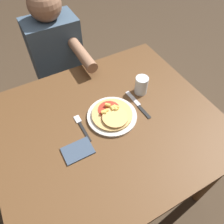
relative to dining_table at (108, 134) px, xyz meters
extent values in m
plane|color=#423323|center=(0.00, 0.00, -0.65)|extent=(8.00, 8.00, 0.00)
cube|color=brown|center=(0.00, 0.00, 0.09)|extent=(1.12, 0.97, 0.03)
cylinder|color=brown|center=(0.50, -0.42, -0.29)|extent=(0.06, 0.06, 0.73)
cylinder|color=brown|center=(-0.50, 0.42, -0.29)|extent=(0.06, 0.06, 0.73)
cylinder|color=brown|center=(0.50, 0.42, -0.29)|extent=(0.06, 0.06, 0.73)
cylinder|color=beige|center=(0.04, 0.02, 0.11)|extent=(0.26, 0.26, 0.01)
cylinder|color=tan|center=(0.04, 0.02, 0.13)|extent=(0.21, 0.21, 0.01)
cylinder|color=#B22D1E|center=(0.04, 0.05, 0.13)|extent=(0.12, 0.12, 0.00)
cylinder|color=tan|center=(0.04, -0.01, 0.14)|extent=(0.13, 0.13, 0.01)
cylinder|color=gold|center=(0.00, 0.04, 0.15)|extent=(0.03, 0.03, 0.02)
cylinder|color=gold|center=(0.06, 0.03, 0.15)|extent=(0.02, 0.03, 0.02)
cylinder|color=gold|center=(0.06, 0.05, 0.15)|extent=(0.03, 0.02, 0.02)
cylinder|color=gold|center=(0.04, 0.07, 0.15)|extent=(0.03, 0.03, 0.02)
cylinder|color=gold|center=(0.07, 0.04, 0.15)|extent=(0.03, 0.03, 0.02)
cylinder|color=gold|center=(0.05, 0.04, 0.15)|extent=(0.02, 0.03, 0.02)
cylinder|color=gold|center=(0.01, 0.05, 0.15)|extent=(0.03, 0.02, 0.02)
cube|color=black|center=(-0.13, 0.01, 0.11)|extent=(0.01, 0.13, 0.00)
cube|color=silver|center=(-0.13, 0.09, 0.11)|extent=(0.03, 0.05, 0.00)
cube|color=black|center=(0.20, -0.03, 0.11)|extent=(0.02, 0.10, 0.00)
cube|color=silver|center=(0.20, 0.08, 0.11)|extent=(0.03, 0.12, 0.00)
cylinder|color=silver|center=(0.27, 0.10, 0.16)|extent=(0.07, 0.07, 0.10)
cube|color=#38475B|center=(-0.20, -0.08, 0.11)|extent=(0.14, 0.10, 0.01)
cylinder|color=#2D2D38|center=(-0.10, 0.75, -0.41)|extent=(0.11, 0.11, 0.47)
cylinder|color=#2D2D38|center=(0.06, 0.75, -0.41)|extent=(0.11, 0.11, 0.47)
cube|color=#3D5166|center=(-0.02, 0.75, 0.07)|extent=(0.34, 0.22, 0.49)
sphere|color=#8E664C|center=(-0.02, 0.75, 0.40)|extent=(0.20, 0.20, 0.20)
cylinder|color=#8E664C|center=(0.08, 0.49, 0.18)|extent=(0.07, 0.30, 0.07)
camera|label=1|loc=(-0.29, -0.58, 1.01)|focal=35.00mm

